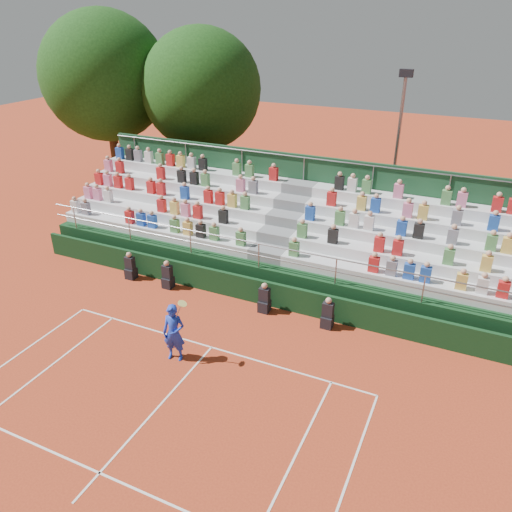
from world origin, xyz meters
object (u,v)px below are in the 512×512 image
at_px(tree_west, 105,77).
at_px(tree_east, 201,90).
at_px(floodlight_mast, 398,140).
at_px(tennis_player, 174,333).

height_order(tree_west, tree_east, tree_west).
height_order(tree_east, floodlight_mast, tree_east).
distance_m(tennis_player, tree_east, 15.97).
xyz_separation_m(tree_west, tree_east, (5.45, 1.15, -0.52)).
bearing_deg(tennis_player, tree_east, 116.27).
bearing_deg(tree_west, tree_east, 11.96).
bearing_deg(tree_east, tree_west, -168.04).
bearing_deg(floodlight_mast, tree_west, -176.08).
height_order(tennis_player, tree_east, tree_east).
height_order(tree_west, floodlight_mast, tree_west).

